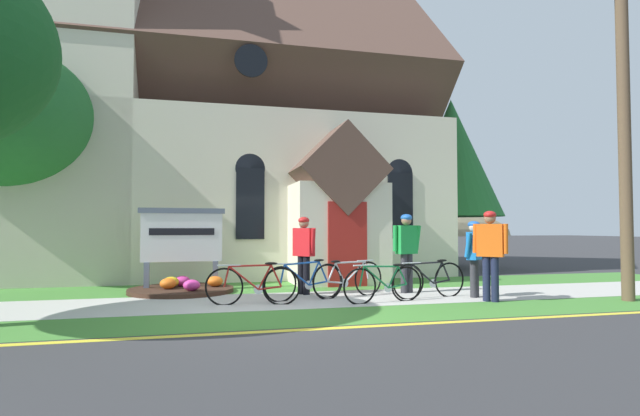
{
  "coord_description": "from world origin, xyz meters",
  "views": [
    {
      "loc": [
        -1.28,
        -8.44,
        1.45
      ],
      "look_at": [
        1.64,
        2.95,
        1.92
      ],
      "focal_mm": 28.19,
      "sensor_mm": 36.0,
      "label": 1
    }
  ],
  "objects_px": {
    "bicycle_red": "(429,280)",
    "bicycle_black": "(305,281)",
    "bicycle_silver": "(348,279)",
    "bicycle_blue": "(253,285)",
    "cyclist_in_blue_jersey": "(407,246)",
    "yard_deciduous_tree": "(9,119)",
    "utility_pole": "(619,52)",
    "cyclist_in_green_jersey": "(490,247)",
    "roadside_conifer": "(451,158)",
    "church_sign": "(182,237)",
    "cyclist_in_red_jersey": "(474,253)",
    "bicycle_white": "(384,284)",
    "cyclist_in_yellow_jersey": "(304,249)"
  },
  "relations": [
    {
      "from": "bicycle_red",
      "to": "bicycle_black",
      "type": "height_order",
      "value": "bicycle_black"
    },
    {
      "from": "bicycle_silver",
      "to": "bicycle_blue",
      "type": "distance_m",
      "value": 2.13
    },
    {
      "from": "cyclist_in_blue_jersey",
      "to": "yard_deciduous_tree",
      "type": "relative_size",
      "value": 0.3
    },
    {
      "from": "bicycle_blue",
      "to": "utility_pole",
      "type": "bearing_deg",
      "value": -10.3
    },
    {
      "from": "cyclist_in_green_jersey",
      "to": "cyclist_in_blue_jersey",
      "type": "xyz_separation_m",
      "value": [
        -1.06,
        1.62,
        -0.02
      ]
    },
    {
      "from": "utility_pole",
      "to": "roadside_conifer",
      "type": "relative_size",
      "value": 1.47
    },
    {
      "from": "church_sign",
      "to": "bicycle_black",
      "type": "bearing_deg",
      "value": -40.47
    },
    {
      "from": "cyclist_in_red_jersey",
      "to": "roadside_conifer",
      "type": "distance_m",
      "value": 8.51
    },
    {
      "from": "cyclist_in_blue_jersey",
      "to": "church_sign",
      "type": "bearing_deg",
      "value": 161.44
    },
    {
      "from": "bicycle_black",
      "to": "bicycle_blue",
      "type": "bearing_deg",
      "value": -158.15
    },
    {
      "from": "bicycle_silver",
      "to": "yard_deciduous_tree",
      "type": "relative_size",
      "value": 0.29
    },
    {
      "from": "utility_pole",
      "to": "bicycle_white",
      "type": "bearing_deg",
      "value": 168.28
    },
    {
      "from": "cyclist_in_blue_jersey",
      "to": "yard_deciduous_tree",
      "type": "bearing_deg",
      "value": 158.77
    },
    {
      "from": "bicycle_red",
      "to": "cyclist_in_blue_jersey",
      "type": "height_order",
      "value": "cyclist_in_blue_jersey"
    },
    {
      "from": "cyclist_in_green_jersey",
      "to": "yard_deciduous_tree",
      "type": "height_order",
      "value": "yard_deciduous_tree"
    },
    {
      "from": "cyclist_in_red_jersey",
      "to": "utility_pole",
      "type": "bearing_deg",
      "value": -24.17
    },
    {
      "from": "bicycle_blue",
      "to": "roadside_conifer",
      "type": "relative_size",
      "value": 0.29
    },
    {
      "from": "roadside_conifer",
      "to": "utility_pole",
      "type": "bearing_deg",
      "value": -95.87
    },
    {
      "from": "bicycle_silver",
      "to": "roadside_conifer",
      "type": "distance_m",
      "value": 9.51
    },
    {
      "from": "bicycle_blue",
      "to": "cyclist_in_red_jersey",
      "type": "relative_size",
      "value": 1.11
    },
    {
      "from": "utility_pole",
      "to": "yard_deciduous_tree",
      "type": "xyz_separation_m",
      "value": [
        -12.77,
        5.72,
        -0.86
      ]
    },
    {
      "from": "bicycle_silver",
      "to": "cyclist_in_yellow_jersey",
      "type": "height_order",
      "value": "cyclist_in_yellow_jersey"
    },
    {
      "from": "cyclist_in_blue_jersey",
      "to": "roadside_conifer",
      "type": "xyz_separation_m",
      "value": [
        4.54,
        6.11,
        2.96
      ]
    },
    {
      "from": "cyclist_in_red_jersey",
      "to": "bicycle_silver",
      "type": "bearing_deg",
      "value": 164.59
    },
    {
      "from": "bicycle_red",
      "to": "roadside_conifer",
      "type": "bearing_deg",
      "value": 57.65
    },
    {
      "from": "utility_pole",
      "to": "church_sign",
      "type": "bearing_deg",
      "value": 155.89
    },
    {
      "from": "cyclist_in_red_jersey",
      "to": "utility_pole",
      "type": "xyz_separation_m",
      "value": [
        2.61,
        -1.17,
        4.09
      ]
    },
    {
      "from": "bicycle_black",
      "to": "cyclist_in_blue_jersey",
      "type": "xyz_separation_m",
      "value": [
        2.43,
        0.45,
        0.67
      ]
    },
    {
      "from": "cyclist_in_yellow_jersey",
      "to": "bicycle_black",
      "type": "bearing_deg",
      "value": -101.04
    },
    {
      "from": "cyclist_in_yellow_jersey",
      "to": "cyclist_in_blue_jersey",
      "type": "xyz_separation_m",
      "value": [
        2.28,
        -0.31,
        0.05
      ]
    },
    {
      "from": "cyclist_in_green_jersey",
      "to": "roadside_conifer",
      "type": "relative_size",
      "value": 0.29
    },
    {
      "from": "church_sign",
      "to": "cyclist_in_red_jersey",
      "type": "xyz_separation_m",
      "value": [
        5.94,
        -2.65,
        -0.31
      ]
    },
    {
      "from": "church_sign",
      "to": "bicycle_red",
      "type": "height_order",
      "value": "church_sign"
    },
    {
      "from": "bicycle_blue",
      "to": "roadside_conifer",
      "type": "height_order",
      "value": "roadside_conifer"
    },
    {
      "from": "church_sign",
      "to": "bicycle_silver",
      "type": "distance_m",
      "value": 4.02
    },
    {
      "from": "bicycle_red",
      "to": "utility_pole",
      "type": "xyz_separation_m",
      "value": [
        3.55,
        -1.35,
        4.63
      ]
    },
    {
      "from": "bicycle_silver",
      "to": "bicycle_white",
      "type": "relative_size",
      "value": 0.99
    },
    {
      "from": "bicycle_silver",
      "to": "utility_pole",
      "type": "bearing_deg",
      "value": -19.98
    },
    {
      "from": "bicycle_white",
      "to": "cyclist_in_green_jersey",
      "type": "relative_size",
      "value": 0.97
    },
    {
      "from": "roadside_conifer",
      "to": "yard_deciduous_tree",
      "type": "height_order",
      "value": "roadside_conifer"
    },
    {
      "from": "bicycle_white",
      "to": "cyclist_in_yellow_jersey",
      "type": "distance_m",
      "value": 2.07
    },
    {
      "from": "yard_deciduous_tree",
      "to": "bicycle_black",
      "type": "bearing_deg",
      "value": -30.86
    },
    {
      "from": "roadside_conifer",
      "to": "bicycle_white",
      "type": "bearing_deg",
      "value": -127.18
    },
    {
      "from": "yard_deciduous_tree",
      "to": "cyclist_in_green_jersey",
      "type": "bearing_deg",
      "value": -26.93
    },
    {
      "from": "bicycle_black",
      "to": "yard_deciduous_tree",
      "type": "xyz_separation_m",
      "value": [
        -6.65,
        3.98,
        3.78
      ]
    },
    {
      "from": "church_sign",
      "to": "utility_pole",
      "type": "xyz_separation_m",
      "value": [
        8.55,
        -3.83,
        3.78
      ]
    },
    {
      "from": "utility_pole",
      "to": "yard_deciduous_tree",
      "type": "bearing_deg",
      "value": 155.86
    },
    {
      "from": "cyclist_in_yellow_jersey",
      "to": "utility_pole",
      "type": "xyz_separation_m",
      "value": [
        5.97,
        -2.5,
        4.02
      ]
    },
    {
      "from": "cyclist_in_blue_jersey",
      "to": "cyclist_in_yellow_jersey",
      "type": "bearing_deg",
      "value": 172.35
    },
    {
      "from": "bicycle_silver",
      "to": "utility_pole",
      "type": "xyz_separation_m",
      "value": [
        5.15,
        -1.87,
        4.63
      ]
    }
  ]
}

